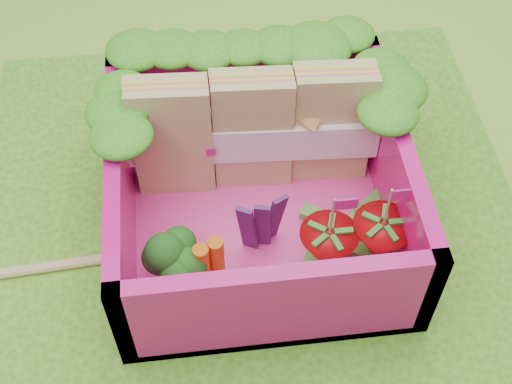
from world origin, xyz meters
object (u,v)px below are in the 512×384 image
Objects in this scene: strawberry_right at (380,241)px; chopsticks at (11,272)px; bento_box at (259,188)px; broccoli at (169,259)px; sandwich_stack at (253,131)px; strawberry_left at (327,250)px.

strawberry_right reaches higher than chopsticks.
broccoli is (-0.42, -0.30, -0.05)m from bento_box.
sandwich_stack is 1.28m from chopsticks.
sandwich_stack is at bearing 114.32° from strawberry_left.
chopsticks is (-1.65, 0.14, -0.17)m from strawberry_right.
strawberry_left is 1.43m from chopsticks.
broccoli is 0.65× the size of strawberry_left.
bento_box is 2.59× the size of strawberry_right.
sandwich_stack is at bearing 88.94° from bento_box.
strawberry_right reaches higher than broccoli.
strawberry_left is 0.25× the size of chopsticks.
broccoli is 0.92m from strawberry_right.
strawberry_right is (0.50, -0.56, -0.18)m from sandwich_stack.
broccoli is at bearing -144.71° from bento_box.
chopsticks is (-1.15, -0.15, -0.26)m from bento_box.
sandwich_stack is 2.36× the size of strawberry_left.
strawberry_right is at bearing -4.74° from chopsticks.
chopsticks is at bearing 175.26° from strawberry_right.
bento_box is at bearing -91.06° from sandwich_stack.
sandwich_stack is 0.77m from strawberry_right.
bento_box is 0.65× the size of chopsticks.
broccoli is 0.77m from chopsticks.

